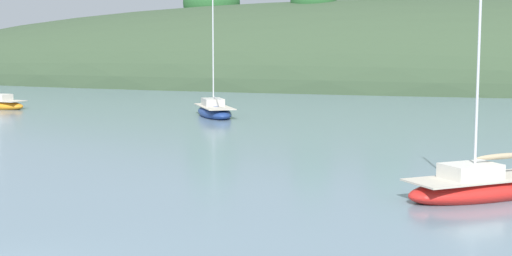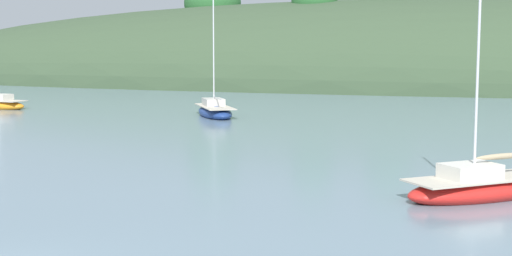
% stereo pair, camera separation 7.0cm
% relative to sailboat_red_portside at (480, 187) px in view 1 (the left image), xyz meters
% --- Properties ---
extents(far_shoreline_hill, '(150.00, 36.00, 24.07)m').
position_rel_sailboat_red_portside_xyz_m(far_shoreline_hill, '(-10.08, 64.57, -0.27)').
color(far_shoreline_hill, '#384C33').
rests_on(far_shoreline_hill, ground).
extents(sailboat_red_portside, '(5.63, 5.25, 8.51)m').
position_rel_sailboat_red_portside_xyz_m(sailboat_red_portside, '(0.00, 0.00, 0.00)').
color(sailboat_red_portside, red).
rests_on(sailboat_red_portside, ground).
extents(sailboat_navy_dinghy, '(4.96, 6.19, 8.55)m').
position_rel_sailboat_red_portside_xyz_m(sailboat_navy_dinghy, '(-18.12, 23.08, 0.00)').
color(sailboat_navy_dinghy, navy).
rests_on(sailboat_navy_dinghy, ground).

